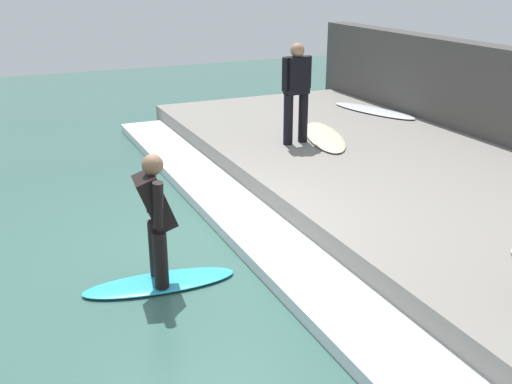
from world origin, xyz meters
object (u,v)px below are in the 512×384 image
at_px(surfboard_waiting_far, 324,136).
at_px(surfboard_riding, 160,283).
at_px(surfer_waiting_far, 296,88).
at_px(surfer_riding, 156,213).
at_px(surfboard_spare, 374,111).

bearing_deg(surfboard_waiting_far, surfboard_riding, -141.06).
bearing_deg(surfboard_waiting_far, surfer_waiting_far, -174.84).
height_order(surfer_riding, surfboard_spare, surfer_riding).
bearing_deg(surfer_riding, surfer_waiting_far, 43.27).
relative_size(surfer_waiting_far, surfboard_spare, 0.80).
relative_size(surfer_riding, surfboard_spare, 0.68).
bearing_deg(surfboard_riding, surfboard_waiting_far, 38.94).
distance_m(surfboard_riding, surfboard_waiting_far, 4.96).
bearing_deg(surfboard_waiting_far, surfer_riding, -141.06).
xyz_separation_m(surfboard_riding, surfboard_spare, (5.78, 4.41, 0.40)).
distance_m(surfboard_riding, surfer_riding, 0.81).
bearing_deg(surfer_waiting_far, surfboard_spare, 28.21).
bearing_deg(surfboard_spare, surfer_riding, -142.64).
xyz_separation_m(surfboard_waiting_far, surfboard_spare, (1.94, 1.31, 0.00)).
xyz_separation_m(surfboard_riding, surfboard_waiting_far, (3.85, 3.11, 0.40)).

